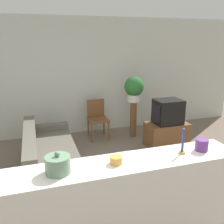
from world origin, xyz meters
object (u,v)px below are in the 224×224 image
(television, at_px, (168,112))
(decorative_bowl, at_px, (58,164))
(couch, at_px, (49,157))
(wooden_chair, at_px, (97,117))
(potted_plant, at_px, (134,88))

(television, height_order, decorative_bowl, decorative_bowl)
(couch, distance_m, wooden_chair, 1.75)
(couch, xyz_separation_m, wooden_chair, (1.19, 1.27, 0.23))
(couch, height_order, wooden_chair, wooden_chair)
(decorative_bowl, bearing_deg, couch, 89.60)
(wooden_chair, relative_size, decorative_bowl, 3.93)
(wooden_chair, xyz_separation_m, potted_plant, (0.81, -0.21, 0.66))
(wooden_chair, bearing_deg, couch, -133.10)
(wooden_chair, distance_m, potted_plant, 1.06)
(couch, xyz_separation_m, decorative_bowl, (-0.01, -2.02, 0.89))
(wooden_chair, bearing_deg, decorative_bowl, -110.07)
(couch, height_order, potted_plant, potted_plant)
(television, relative_size, wooden_chair, 0.64)
(television, bearing_deg, potted_plant, 122.92)
(wooden_chair, relative_size, potted_plant, 1.53)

